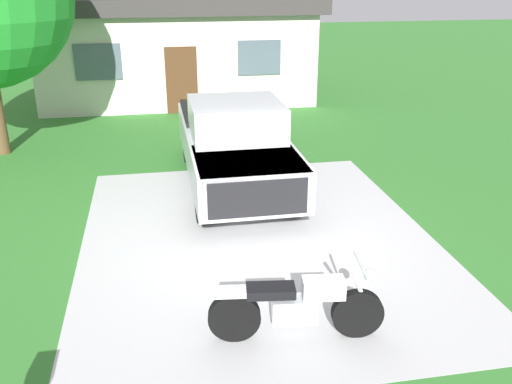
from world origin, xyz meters
name	(u,v)px	position (x,y,z in m)	size (l,w,h in m)	color
ground_plane	(259,240)	(0.00, 0.00, 0.00)	(80.00, 80.00, 0.00)	#33762D
driveway_pad	(259,240)	(0.00, 0.00, 0.00)	(6.00, 7.55, 0.01)	#BBBBBB
motorcycle	(298,306)	(-0.03, -2.77, 0.47)	(2.21, 0.70, 1.09)	black
pickup_truck	(233,141)	(-0.03, 2.80, 0.95)	(2.01, 5.63, 1.90)	black
neighbor_house	(176,47)	(-0.73, 11.93, 1.79)	(9.60, 5.60, 3.50)	beige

